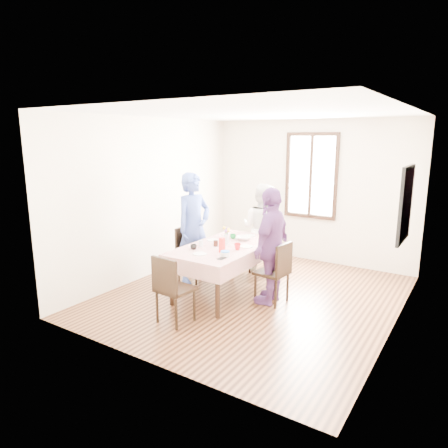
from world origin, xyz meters
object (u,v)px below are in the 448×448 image
(chair_left, at_px, (193,254))
(chair_far, at_px, (262,247))
(person_right, at_px, (271,246))
(person_far, at_px, (262,228))
(chair_right, at_px, (272,272))
(chair_near, at_px, (175,289))
(person_left, at_px, (193,228))
(dining_table, at_px, (226,269))

(chair_left, xyz_separation_m, chair_far, (0.76, 1.04, 0.00))
(person_right, bearing_deg, chair_left, -96.92)
(chair_far, height_order, person_far, person_far)
(chair_right, height_order, person_right, person_right)
(person_right, bearing_deg, chair_far, -150.10)
(chair_left, bearing_deg, chair_near, 24.59)
(chair_near, xyz_separation_m, person_left, (-0.74, 1.37, 0.45))
(person_far, xyz_separation_m, person_right, (0.74, -1.13, 0.05))
(person_right, bearing_deg, person_left, -96.98)
(dining_table, height_order, chair_right, chair_right)
(chair_near, bearing_deg, person_right, 64.06)
(chair_right, bearing_deg, person_far, 38.71)
(chair_near, distance_m, person_right, 1.52)
(chair_left, distance_m, chair_far, 1.29)
(chair_left, distance_m, person_far, 1.32)
(person_far, bearing_deg, person_right, 123.84)
(chair_far, height_order, person_left, person_left)
(chair_near, bearing_deg, chair_left, 123.29)
(dining_table, distance_m, chair_right, 0.77)
(person_left, bearing_deg, chair_far, -23.28)
(chair_right, distance_m, person_right, 0.39)
(chair_right, height_order, chair_near, same)
(chair_right, relative_size, person_left, 0.50)
(chair_far, bearing_deg, dining_table, 81.86)
(chair_near, relative_size, person_left, 0.50)
(dining_table, bearing_deg, chair_far, 90.00)
(person_left, bearing_deg, chair_right, -82.20)
(chair_left, height_order, person_right, person_right)
(person_left, bearing_deg, chair_left, 102.00)
(chair_right, height_order, person_far, person_far)
(dining_table, relative_size, chair_near, 1.93)
(person_left, xyz_separation_m, person_right, (1.48, -0.11, -0.06))
(person_left, bearing_deg, person_far, -23.86)
(person_left, height_order, person_right, person_left)
(chair_left, distance_m, chair_near, 1.57)
(dining_table, bearing_deg, person_left, 167.42)
(chair_right, distance_m, chair_near, 1.47)
(chair_left, bearing_deg, person_left, 85.67)
(dining_table, height_order, chair_far, chair_far)
(dining_table, bearing_deg, chair_right, 4.14)
(chair_left, xyz_separation_m, person_left, (0.02, 0.00, 0.45))
(person_left, distance_m, person_right, 1.48)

